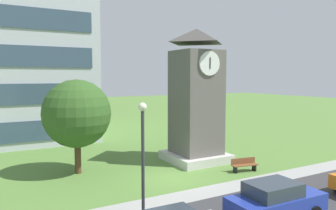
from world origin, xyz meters
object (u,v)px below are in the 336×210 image
object	(u,v)px
park_bench	(244,165)
tree_near_tower	(77,114)
street_lamp	(143,149)
parked_car_blue	(275,200)
clock_tower	(196,103)

from	to	relation	value
park_bench	tree_near_tower	bearing A→B (deg)	152.56
street_lamp	tree_near_tower	xyz separation A→B (m)	(-0.52, 8.88, 0.62)
street_lamp	parked_car_blue	size ratio (longest dim) A/B	1.15
park_bench	street_lamp	world-z (taller)	street_lamp
park_bench	street_lamp	size ratio (longest dim) A/B	0.36
tree_near_tower	parked_car_blue	xyz separation A→B (m)	(5.83, -11.25, -3.05)
park_bench	parked_car_blue	world-z (taller)	parked_car_blue
parked_car_blue	tree_near_tower	bearing A→B (deg)	117.40
parked_car_blue	clock_tower	bearing A→B (deg)	75.25
park_bench	tree_near_tower	size ratio (longest dim) A/B	0.30
street_lamp	parked_car_blue	distance (m)	6.30
street_lamp	parked_car_blue	world-z (taller)	street_lamp
park_bench	tree_near_tower	distance (m)	11.48
clock_tower	tree_near_tower	bearing A→B (deg)	172.33
tree_near_tower	street_lamp	bearing A→B (deg)	-86.65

